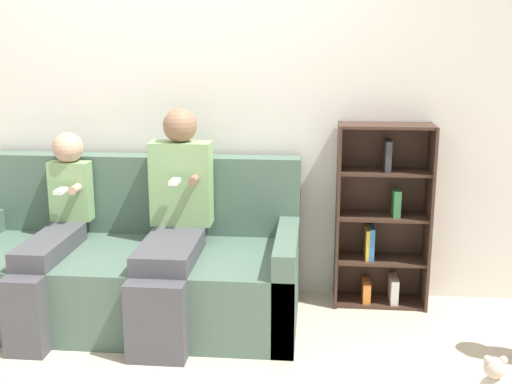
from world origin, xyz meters
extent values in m
plane|color=beige|center=(0.00, 0.00, 0.00)|extent=(14.00, 14.00, 0.00)
cube|color=silver|center=(0.00, 1.07, 1.27)|extent=(10.00, 0.06, 2.55)
cube|color=#4C6656|center=(-0.21, 0.45, 0.22)|extent=(2.07, 0.78, 0.44)
cube|color=#4C6656|center=(-0.21, 0.92, 0.47)|extent=(2.07, 0.16, 0.95)
cube|color=#4C6656|center=(0.76, 0.45, 0.29)|extent=(0.12, 0.78, 0.58)
cube|color=#47474C|center=(0.09, 0.00, 0.22)|extent=(0.32, 0.12, 0.44)
cube|color=#47474C|center=(0.09, 0.36, 0.49)|extent=(0.32, 0.59, 0.11)
cube|color=#84AD70|center=(0.09, 0.74, 0.81)|extent=(0.37, 0.17, 0.52)
sphere|color=#8C664C|center=(0.09, 0.74, 1.17)|extent=(0.21, 0.21, 0.21)
cylinder|color=#8C664C|center=(0.19, 0.60, 0.86)|extent=(0.05, 0.10, 0.05)
cube|color=white|center=(0.09, 0.55, 0.86)|extent=(0.05, 0.12, 0.02)
cube|color=#47474C|center=(-0.63, 0.00, 0.22)|extent=(0.22, 0.12, 0.44)
cube|color=#47474C|center=(-0.63, 0.38, 0.49)|extent=(0.22, 0.64, 0.11)
cube|color=#84AD70|center=(-0.63, 0.76, 0.74)|extent=(0.26, 0.12, 0.38)
sphere|color=tan|center=(-0.63, 0.76, 1.02)|extent=(0.19, 0.19, 0.19)
cylinder|color=tan|center=(-0.56, 0.65, 0.78)|extent=(0.05, 0.10, 0.05)
cube|color=white|center=(-0.63, 0.60, 0.78)|extent=(0.05, 0.12, 0.02)
cube|color=#3D281E|center=(1.06, 0.90, 0.58)|extent=(0.02, 0.27, 1.17)
cube|color=#3D281E|center=(1.63, 0.90, 0.58)|extent=(0.02, 0.27, 1.17)
cube|color=#3D281E|center=(1.34, 1.02, 0.58)|extent=(0.58, 0.02, 1.17)
cube|color=#3D281E|center=(1.34, 0.90, 0.01)|extent=(0.55, 0.24, 0.02)
cube|color=#3D281E|center=(1.34, 0.90, 0.30)|extent=(0.55, 0.24, 0.02)
cube|color=#3D281E|center=(1.34, 0.90, 0.58)|extent=(0.55, 0.24, 0.02)
cube|color=#3D281E|center=(1.34, 0.90, 0.87)|extent=(0.55, 0.24, 0.02)
cube|color=#3D281E|center=(1.34, 0.90, 1.16)|extent=(0.55, 0.24, 0.02)
cube|color=teal|center=(1.28, 0.90, 0.41)|extent=(0.03, 0.16, 0.21)
cube|color=orange|center=(1.26, 0.90, 0.08)|extent=(0.05, 0.17, 0.13)
cube|color=beige|center=(1.43, 0.90, 0.10)|extent=(0.05, 0.19, 0.16)
cube|color=#429956|center=(1.42, 0.90, 0.68)|extent=(0.04, 0.13, 0.17)
cube|color=gold|center=(1.27, 0.90, 0.41)|extent=(0.05, 0.16, 0.20)
cube|color=#333338|center=(1.35, 0.90, 0.98)|extent=(0.04, 0.16, 0.19)
sphere|color=beige|center=(1.75, -0.30, 0.20)|extent=(0.10, 0.10, 0.10)
sphere|color=beige|center=(1.72, -0.30, 0.25)|extent=(0.04, 0.04, 0.04)
sphere|color=beige|center=(1.79, -0.30, 0.25)|extent=(0.04, 0.04, 0.04)
camera|label=1|loc=(0.91, -3.06, 1.68)|focal=45.00mm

